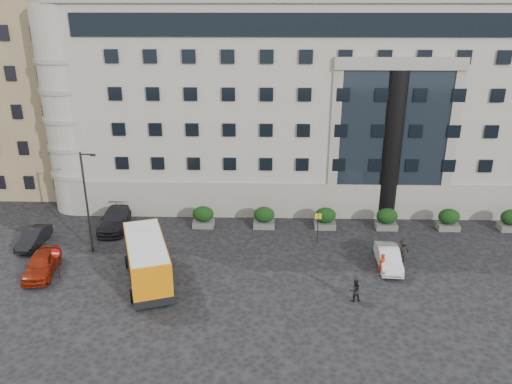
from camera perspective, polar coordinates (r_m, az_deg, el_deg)
ground at (r=36.01m, az=-1.16°, el=-9.27°), size 120.00×120.00×0.00m
civic_building at (r=54.02m, az=6.35°, el=11.15°), size 44.00×24.00×18.00m
entrance_column at (r=44.22m, az=15.20°, el=4.99°), size 1.80×1.80×13.00m
apartment_near at (r=57.66m, az=-25.29°, el=10.94°), size 14.00×14.00×20.00m
apartment_far at (r=75.06m, az=-21.53°, el=14.17°), size 13.00×13.00×22.00m
hedge_a at (r=42.87m, az=-6.05°, el=-2.80°), size 1.80×1.26×1.84m
hedge_b at (r=42.51m, az=0.92°, el=-2.89°), size 1.80×1.26×1.84m
hedge_c at (r=42.78m, az=7.91°, el=-2.94°), size 1.80×1.26×1.84m
hedge_d at (r=43.68m, az=14.72°, el=-2.95°), size 1.80×1.26×1.84m
hedge_e at (r=45.16m, az=21.16°, el=-2.91°), size 1.80×1.26×1.84m
hedge_f at (r=47.17m, az=27.12°, el=-2.85°), size 1.80×1.26×1.84m
street_lamp at (r=39.14m, az=-18.75°, el=-0.78°), size 1.16×0.18×8.00m
bus_stop_sign at (r=39.82m, az=7.09°, el=-3.52°), size 0.50×0.08×2.52m
no_entry_sign at (r=37.22m, az=-21.84°, el=-6.96°), size 0.64×0.16×2.32m
minibus at (r=35.12m, az=-12.37°, el=-7.51°), size 4.78×7.74×3.05m
red_truck at (r=55.53m, az=-18.54°, el=2.40°), size 3.37×5.62×2.83m
parked_car_a at (r=38.70m, az=-23.30°, el=-7.54°), size 2.42×4.80×1.57m
parked_car_b at (r=43.32m, az=-24.08°, el=-4.77°), size 1.45×4.03×1.32m
parked_car_c at (r=44.13m, az=-15.88°, el=-3.02°), size 2.63×5.53×1.56m
parked_car_d at (r=53.53m, az=-18.85°, el=0.75°), size 2.60×4.76×1.27m
white_taxi at (r=37.77m, az=14.90°, el=-7.28°), size 1.67×4.34×1.41m
pedestrian_a at (r=36.55m, az=14.17°, el=-8.00°), size 0.71×0.61×1.65m
pedestrian_b at (r=33.26m, az=11.23°, el=-10.95°), size 0.85×0.71×1.56m
pedestrian_c at (r=38.56m, az=16.44°, el=-6.47°), size 1.38×1.16×1.85m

